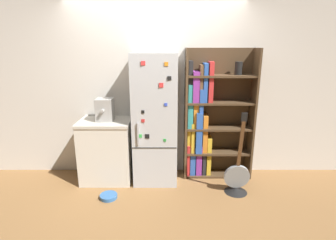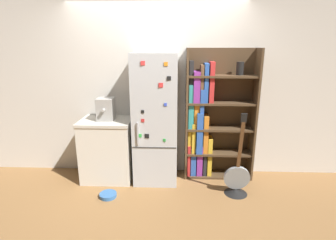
{
  "view_description": "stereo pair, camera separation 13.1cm",
  "coord_description": "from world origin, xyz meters",
  "px_view_note": "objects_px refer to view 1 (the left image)",
  "views": [
    {
      "loc": [
        0.18,
        -3.37,
        1.9
      ],
      "look_at": [
        0.17,
        0.15,
        0.91
      ],
      "focal_mm": 28.0,
      "sensor_mm": 36.0,
      "label": 1
    },
    {
      "loc": [
        0.31,
        -3.36,
        1.9
      ],
      "look_at": [
        0.17,
        0.15,
        0.91
      ],
      "focal_mm": 28.0,
      "sensor_mm": 36.0,
      "label": 2
    }
  ],
  "objects_px": {
    "bookshelf": "(209,119)",
    "espresso_machine": "(105,110)",
    "guitar": "(237,181)",
    "refrigerator": "(156,120)",
    "pet_bowl": "(109,196)"
  },
  "relations": [
    {
      "from": "bookshelf",
      "to": "guitar",
      "type": "xyz_separation_m",
      "value": [
        0.32,
        -0.54,
        -0.71
      ]
    },
    {
      "from": "refrigerator",
      "to": "espresso_machine",
      "type": "relative_size",
      "value": 5.86
    },
    {
      "from": "espresso_machine",
      "to": "bookshelf",
      "type": "bearing_deg",
      "value": 5.66
    },
    {
      "from": "refrigerator",
      "to": "pet_bowl",
      "type": "relative_size",
      "value": 8.13
    },
    {
      "from": "espresso_machine",
      "to": "guitar",
      "type": "height_order",
      "value": "espresso_machine"
    },
    {
      "from": "espresso_machine",
      "to": "pet_bowl",
      "type": "xyz_separation_m",
      "value": [
        0.11,
        -0.54,
        -1.03
      ]
    },
    {
      "from": "bookshelf",
      "to": "espresso_machine",
      "type": "bearing_deg",
      "value": -174.34
    },
    {
      "from": "espresso_machine",
      "to": "refrigerator",
      "type": "bearing_deg",
      "value": -0.73
    },
    {
      "from": "refrigerator",
      "to": "pet_bowl",
      "type": "bearing_deg",
      "value": -138.2
    },
    {
      "from": "guitar",
      "to": "pet_bowl",
      "type": "xyz_separation_m",
      "value": [
        -1.69,
        -0.14,
        -0.14
      ]
    },
    {
      "from": "bookshelf",
      "to": "guitar",
      "type": "bearing_deg",
      "value": -59.14
    },
    {
      "from": "refrigerator",
      "to": "bookshelf",
      "type": "relative_size",
      "value": 0.97
    },
    {
      "from": "refrigerator",
      "to": "pet_bowl",
      "type": "distance_m",
      "value": 1.19
    },
    {
      "from": "bookshelf",
      "to": "espresso_machine",
      "type": "height_order",
      "value": "bookshelf"
    },
    {
      "from": "refrigerator",
      "to": "bookshelf",
      "type": "bearing_deg",
      "value": 11.32
    }
  ]
}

